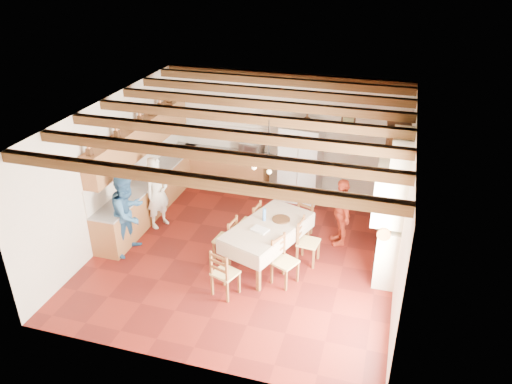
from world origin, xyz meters
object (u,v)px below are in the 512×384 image
chair_end_far (301,215)px  microwave (252,149)px  chair_end_near (225,272)px  person_man (158,193)px  hutch (393,176)px  chair_left_far (250,222)px  dining_table (268,229)px  chair_right_far (309,242)px  person_woman_red (341,212)px  chair_left_near (225,238)px  person_woman_blue (128,213)px  refrigerator (301,162)px  chair_right_near (285,261)px

chair_end_far → microwave: 2.71m
chair_end_near → person_man: (-2.25, 1.90, 0.35)m
hutch → chair_left_far: size_ratio=2.33×
dining_table → chair_right_far: size_ratio=2.26×
chair_end_near → person_woman_red: bearing=-107.2°
chair_left_near → chair_end_near: 1.13m
person_woman_blue → person_man: bearing=2.6°
person_man → person_woman_blue: bearing=-162.1°
person_woman_red → hutch: bearing=120.6°
chair_left_near → person_woman_red: (2.14, 1.26, 0.27)m
person_woman_blue → microwave: 3.91m
chair_right_far → refrigerator: bearing=21.3°
dining_table → person_man: 2.80m
refrigerator → chair_end_far: bearing=-74.4°
chair_right_near → person_woman_red: 1.90m
hutch → person_man: bearing=-164.7°
hutch → person_woman_blue: size_ratio=1.27×
chair_left_far → chair_end_far: (0.98, 0.60, 0.00)m
chair_right_far → chair_left_far: bearing=80.2°
chair_left_near → chair_right_near: (1.34, -0.44, 0.00)m
person_man → person_woman_red: bearing=-60.5°
dining_table → person_man: person_man is taller
refrigerator → chair_right_near: (0.45, -3.50, -0.48)m
dining_table → person_woman_blue: bearing=-171.9°
chair_right_far → person_woman_blue: person_woman_blue is taller
chair_left_far → chair_end_near: same height
refrigerator → chair_right_far: size_ratio=1.99×
chair_left_near → chair_end_far: same height
chair_right_far → hutch: bearing=-27.5°
refrigerator → chair_end_near: (-0.51, -4.13, -0.48)m
dining_table → chair_end_near: (-0.46, -1.21, -0.29)m
hutch → dining_table: hutch is taller
chair_end_near → chair_end_far: size_ratio=1.00×
chair_right_far → person_woman_red: 1.08m
chair_left_far → chair_end_far: size_ratio=1.00×
hutch → chair_right_near: hutch is taller
person_man → person_woman_blue: (-0.11, -1.09, 0.05)m
chair_end_far → microwave: microwave is taller
chair_right_far → person_man: size_ratio=0.58×
hutch → person_woman_red: hutch is taller
chair_right_near → chair_right_far: bearing=4.3°
chair_left_near → chair_left_far: (0.29, 0.73, 0.00)m
chair_right_far → dining_table: bearing=111.0°
chair_right_far → person_woman_red: (0.51, 0.91, 0.27)m
chair_left_near → person_woman_red: size_ratio=0.64×
chair_right_far → person_woman_red: person_woman_red is taller
refrigerator → microwave: 1.38m
refrigerator → dining_table: size_ratio=0.88×
chair_left_near → chair_right_far: size_ratio=1.00×
refrigerator → person_man: refrigerator is taller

